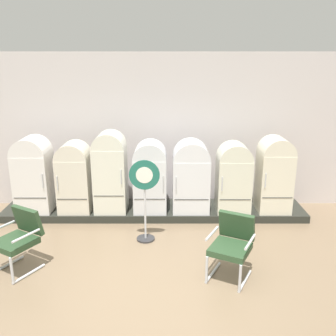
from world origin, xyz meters
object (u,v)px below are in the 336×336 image
at_px(armchair_right, 234,242).
at_px(sign_stand, 146,199).
at_px(refrigerator_6, 276,172).
at_px(refrigerator_1, 76,175).
at_px(armchair_left, 21,236).
at_px(refrigerator_2, 112,169).
at_px(refrigerator_5, 235,176).
at_px(refrigerator_0, 35,172).
at_px(refrigerator_3, 152,175).
at_px(refrigerator_4, 192,174).

distance_m(armchair_right, sign_stand, 1.74).
bearing_deg(refrigerator_6, refrigerator_1, -179.91).
distance_m(armchair_left, armchair_right, 3.16).
relative_size(refrigerator_2, sign_stand, 1.09).
xyz_separation_m(armchair_left, sign_stand, (1.83, 0.91, 0.23)).
bearing_deg(refrigerator_5, refrigerator_0, 179.80).
xyz_separation_m(refrigerator_5, sign_stand, (-1.68, -1.00, -0.11)).
bearing_deg(refrigerator_6, refrigerator_5, -178.89).
xyz_separation_m(refrigerator_5, armchair_left, (-3.52, -1.91, -0.34)).
xyz_separation_m(refrigerator_3, refrigerator_6, (2.44, -0.00, 0.05)).
bearing_deg(refrigerator_0, refrigerator_4, 0.30).
xyz_separation_m(refrigerator_1, refrigerator_5, (3.13, -0.01, -0.01)).
bearing_deg(armchair_left, refrigerator_0, 102.08).
distance_m(refrigerator_2, refrigerator_5, 2.42).
distance_m(refrigerator_3, armchair_left, 2.72).
distance_m(refrigerator_4, refrigerator_5, 0.84).
relative_size(armchair_left, sign_stand, 0.64).
distance_m(refrigerator_0, refrigerator_3, 2.29).
xyz_separation_m(refrigerator_5, refrigerator_6, (0.80, 0.02, 0.06)).
xyz_separation_m(refrigerator_3, armchair_right, (1.28, -2.13, -0.35)).
distance_m(refrigerator_5, armchair_left, 4.02).
distance_m(refrigerator_0, sign_stand, 2.47).
bearing_deg(refrigerator_6, armchair_right, -118.72).
distance_m(refrigerator_0, refrigerator_5, 3.93).
bearing_deg(armchair_right, refrigerator_0, 149.25).
distance_m(refrigerator_0, refrigerator_2, 1.51).
xyz_separation_m(refrigerator_1, armchair_right, (2.77, -2.12, -0.35)).
relative_size(refrigerator_4, armchair_left, 1.51).
height_order(refrigerator_0, refrigerator_3, refrigerator_0).
distance_m(refrigerator_0, armchair_left, 2.01).
height_order(refrigerator_1, refrigerator_2, refrigerator_2).
height_order(refrigerator_1, refrigerator_4, refrigerator_4).
relative_size(refrigerator_1, refrigerator_2, 0.87).
relative_size(refrigerator_3, refrigerator_4, 0.99).
distance_m(refrigerator_3, refrigerator_6, 2.44).
relative_size(refrigerator_3, armchair_left, 1.50).
xyz_separation_m(refrigerator_0, armchair_left, (0.41, -1.93, -0.40)).
xyz_separation_m(refrigerator_2, sign_stand, (0.74, -1.01, -0.23)).
relative_size(refrigerator_1, refrigerator_6, 0.93).
bearing_deg(armchair_left, refrigerator_2, 60.28).
xyz_separation_m(refrigerator_2, refrigerator_6, (3.22, 0.01, -0.06)).
relative_size(refrigerator_2, refrigerator_5, 1.16).
height_order(refrigerator_4, sign_stand, refrigerator_4).
xyz_separation_m(refrigerator_4, armchair_right, (0.48, -2.14, -0.35)).
bearing_deg(sign_stand, armchair_right, -39.93).
xyz_separation_m(refrigerator_0, refrigerator_4, (3.09, 0.02, -0.05)).
height_order(refrigerator_5, sign_stand, refrigerator_5).
height_order(refrigerator_2, armchair_left, refrigerator_2).
height_order(refrigerator_2, sign_stand, refrigerator_2).
distance_m(refrigerator_2, sign_stand, 1.27).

